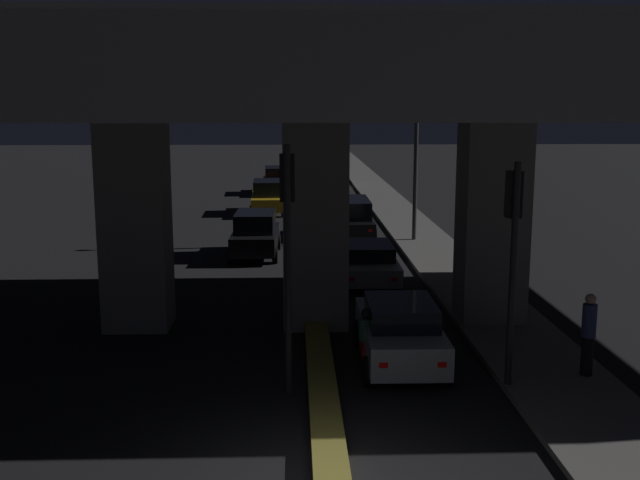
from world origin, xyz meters
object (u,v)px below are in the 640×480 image
car_dark_green_fourth (334,199)px  car_black_lead_oncoming (255,234)px  car_silver_second (366,261)px  car_black_third (352,216)px  pedestrian_on_sidewalk (588,333)px  car_white_sixth (326,177)px  car_dark_blue_fifth (329,185)px  street_lamp (410,130)px  car_dark_red_third_oncoming (277,180)px  car_taxi_yellow_second_oncoming (267,196)px  traffic_light_left_of_median (287,226)px  motorcycle_red_filtering_near (366,343)px  motorcycle_white_filtering_mid (327,263)px  car_silver_lead (399,331)px  traffic_light_right_of_median (513,236)px

car_dark_green_fourth → car_black_lead_oncoming: 12.80m
car_silver_second → car_black_lead_oncoming: 6.00m
car_black_third → pedestrian_on_sidewalk: (3.66, -18.20, 0.15)m
car_white_sixth → car_black_lead_oncoming: 24.64m
car_dark_blue_fifth → car_white_sixth: size_ratio=0.94×
street_lamp → car_dark_red_third_oncoming: bearing=108.3°
car_white_sixth → car_taxi_yellow_second_oncoming: size_ratio=1.01×
street_lamp → car_taxi_yellow_second_oncoming: bearing=125.1°
traffic_light_left_of_median → car_black_lead_oncoming: 14.44m
car_white_sixth → car_dark_red_third_oncoming: 4.82m
car_taxi_yellow_second_oncoming → motorcycle_red_filtering_near: bearing=5.3°
car_silver_second → car_white_sixth: car_white_sixth is taller
car_dark_blue_fifth → car_taxi_yellow_second_oncoming: bearing=149.5°
car_black_third → car_dark_red_third_oncoming: 16.94m
traffic_light_left_of_median → pedestrian_on_sidewalk: (6.43, 0.37, -2.43)m
car_black_lead_oncoming → car_dark_red_third_oncoming: (0.40, 20.96, 0.01)m
motorcycle_white_filtering_mid → pedestrian_on_sidewalk: bearing=-152.5°
street_lamp → car_silver_lead: bearing=-99.4°
traffic_light_left_of_median → motorcycle_red_filtering_near: 3.61m
street_lamp → car_dark_blue_fifth: street_lamp is taller
traffic_light_left_of_median → car_dark_blue_fifth: size_ratio=1.18×
traffic_light_right_of_median → motorcycle_white_filtering_mid: size_ratio=2.56×
car_black_third → car_black_lead_oncoming: bearing=137.3°
street_lamp → motorcycle_red_filtering_near: street_lamp is taller
car_black_third → car_dark_red_third_oncoming: car_dark_red_third_oncoming is taller
car_silver_lead → car_black_third: (0.24, 17.03, 0.12)m
street_lamp → car_black_lead_oncoming: 8.01m
car_black_third → car_dark_red_third_oncoming: size_ratio=1.02×
car_black_third → car_black_lead_oncoming: car_black_lead_oncoming is taller
car_dark_green_fourth → motorcycle_white_filtering_mid: bearing=177.1°
traffic_light_left_of_median → car_silver_lead: size_ratio=1.22×
car_dark_green_fourth → car_white_sixth: size_ratio=0.86×
motorcycle_red_filtering_near → car_taxi_yellow_second_oncoming: bearing=7.9°
traffic_light_right_of_median → car_black_third: size_ratio=1.00×
car_black_lead_oncoming → car_silver_second: bearing=42.3°
car_black_third → motorcycle_white_filtering_mid: 8.84m
pedestrian_on_sidewalk → car_dark_blue_fifth: bearing=97.3°
car_white_sixth → pedestrian_on_sidewalk: (3.98, -38.10, 0.31)m
car_white_sixth → pedestrian_on_sidewalk: pedestrian_on_sidewalk is taller
car_black_lead_oncoming → street_lamp: bearing=114.1°
car_black_lead_oncoming → motorcycle_white_filtering_mid: (2.63, -4.26, -0.30)m
car_dark_red_third_oncoming → pedestrian_on_sidewalk: 35.51m
car_black_lead_oncoming → car_taxi_yellow_second_oncoming: bearing=-179.0°
car_dark_green_fourth → car_taxi_yellow_second_oncoming: bearing=98.1°
car_silver_second → motorcycle_white_filtering_mid: 1.34m
street_lamp → car_white_sixth: bearing=96.9°
car_taxi_yellow_second_oncoming → pedestrian_on_sidewalk: 26.69m
traffic_light_right_of_median → car_black_third: traffic_light_right_of_median is taller
car_black_third → car_taxi_yellow_second_oncoming: car_taxi_yellow_second_oncoming is taller
car_silver_second → motorcycle_white_filtering_mid: size_ratio=2.52×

